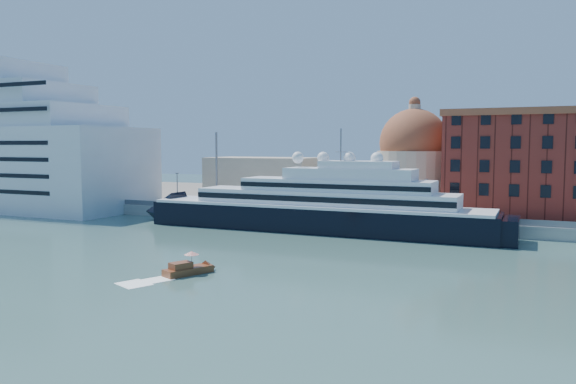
% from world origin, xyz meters
% --- Properties ---
extents(ground, '(400.00, 400.00, 0.00)m').
position_xyz_m(ground, '(0.00, 0.00, 0.00)').
color(ground, '#335951').
rests_on(ground, ground).
extents(quay, '(180.00, 10.00, 2.50)m').
position_xyz_m(quay, '(0.00, 34.00, 1.25)').
color(quay, gray).
rests_on(quay, ground).
extents(land, '(260.00, 72.00, 2.00)m').
position_xyz_m(land, '(0.00, 75.00, 1.00)').
color(land, slate).
rests_on(land, ground).
extents(quay_fence, '(180.00, 0.10, 1.20)m').
position_xyz_m(quay_fence, '(0.00, 29.50, 3.10)').
color(quay_fence, slate).
rests_on(quay_fence, quay).
extents(superyacht, '(81.03, 11.23, 24.22)m').
position_xyz_m(superyacht, '(6.85, 23.00, 4.18)').
color(superyacht, black).
rests_on(superyacht, ground).
extents(service_barge, '(11.76, 4.48, 2.60)m').
position_xyz_m(service_barge, '(-60.05, 21.40, 0.75)').
color(service_barge, white).
rests_on(service_barge, ground).
extents(water_taxi, '(4.84, 7.18, 3.25)m').
position_xyz_m(water_taxi, '(7.37, -20.17, 0.78)').
color(water_taxi, maroon).
rests_on(water_taxi, ground).
extents(warehouse, '(43.00, 19.00, 23.25)m').
position_xyz_m(warehouse, '(52.00, 52.00, 13.79)').
color(warehouse, maroon).
rests_on(warehouse, land).
extents(church, '(66.00, 18.00, 25.50)m').
position_xyz_m(church, '(6.39, 57.72, 10.91)').
color(church, beige).
rests_on(church, land).
extents(lamp_posts, '(120.80, 2.40, 18.00)m').
position_xyz_m(lamp_posts, '(-12.67, 32.27, 9.84)').
color(lamp_posts, slate).
rests_on(lamp_posts, quay).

